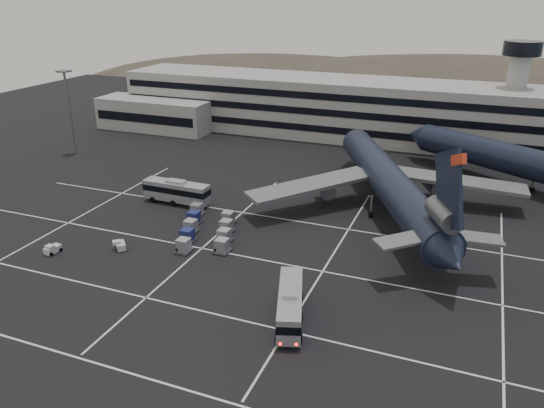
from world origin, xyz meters
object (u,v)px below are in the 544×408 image
at_px(bus_near, 290,303).
at_px(uld_cluster, 206,228).
at_px(trijet_main, 390,183).
at_px(tug_a, 52,249).
at_px(bus_far, 177,191).

height_order(bus_near, uld_cluster, bus_near).
relative_size(trijet_main, uld_cluster, 3.58).
xyz_separation_m(bus_near, tug_a, (-36.49, 2.87, -1.56)).
height_order(bus_far, tug_a, bus_far).
bearing_deg(uld_cluster, bus_near, -40.10).
relative_size(bus_near, uld_cluster, 0.77).
bearing_deg(trijet_main, bus_far, 168.98).
xyz_separation_m(trijet_main, bus_near, (-4.74, -34.54, -3.06)).
relative_size(tug_a, uld_cluster, 0.16).
xyz_separation_m(trijet_main, bus_far, (-34.55, -9.12, -2.94)).
relative_size(trijet_main, bus_far, 4.49).
bearing_deg(tug_a, trijet_main, 45.36).
relative_size(trijet_main, tug_a, 22.73).
bearing_deg(tug_a, uld_cluster, 45.80).
distance_m(trijet_main, bus_far, 35.86).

